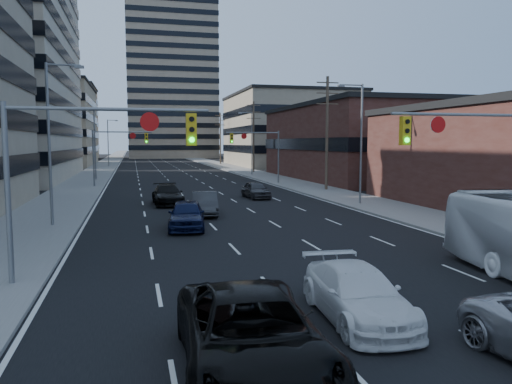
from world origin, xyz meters
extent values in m
plane|color=black|center=(0.00, 0.00, 0.00)|extent=(400.00, 400.00, 0.00)
cube|color=black|center=(0.00, 130.00, 0.01)|extent=(18.00, 300.00, 0.02)
cube|color=slate|center=(-11.50, 130.00, 0.07)|extent=(5.00, 300.00, 0.15)
cube|color=slate|center=(11.50, 130.00, 0.07)|extent=(5.00, 300.00, 0.15)
cube|color=gray|center=(-24.00, 100.00, 8.00)|extent=(20.00, 30.00, 16.00)
cube|color=#472119|center=(24.00, 50.00, 4.50)|extent=(20.00, 30.00, 9.00)
cube|color=gray|center=(25.00, 88.00, 7.00)|extent=(22.00, 28.00, 14.00)
cube|color=gray|center=(6.00, 150.00, 29.00)|extent=(26.00, 26.00, 58.00)
cube|color=#ADA089|center=(-28.00, 140.00, 10.00)|extent=(24.00, 24.00, 20.00)
cube|color=gray|center=(32.00, 130.00, 6.00)|extent=(22.00, 22.00, 12.00)
cylinder|color=slate|center=(-10.00, 8.00, 3.00)|extent=(0.18, 0.18, 6.00)
cylinder|color=slate|center=(-6.75, 8.00, 5.80)|extent=(6.50, 0.12, 0.12)
cube|color=gold|center=(-4.10, 8.00, 5.15)|extent=(0.35, 0.28, 1.10)
cylinder|color=black|center=(-4.10, 7.84, 5.50)|extent=(0.18, 0.06, 0.18)
cylinder|color=black|center=(-4.10, 7.84, 5.15)|extent=(0.18, 0.06, 0.18)
cylinder|color=#0CE526|center=(-4.10, 7.84, 4.80)|extent=(0.18, 0.06, 0.18)
cylinder|color=white|center=(-5.50, 7.97, 5.40)|extent=(0.64, 0.06, 0.64)
cylinder|color=slate|center=(6.75, 8.00, 5.80)|extent=(6.50, 0.12, 0.12)
cube|color=gold|center=(4.10, 8.00, 5.15)|extent=(0.35, 0.28, 1.10)
cylinder|color=black|center=(4.10, 7.84, 5.50)|extent=(0.18, 0.06, 0.18)
cylinder|color=black|center=(4.10, 7.84, 5.15)|extent=(0.18, 0.06, 0.18)
cylinder|color=#0CE526|center=(4.10, 7.84, 4.80)|extent=(0.18, 0.06, 0.18)
cylinder|color=white|center=(5.50, 7.97, 5.40)|extent=(0.64, 0.06, 0.64)
cylinder|color=slate|center=(-10.00, 45.00, 3.00)|extent=(0.18, 0.18, 6.00)
cylinder|color=slate|center=(-7.00, 45.00, 5.80)|extent=(6.00, 0.12, 0.12)
cube|color=gold|center=(-4.60, 45.00, 5.15)|extent=(0.35, 0.28, 1.10)
cylinder|color=black|center=(-4.60, 44.84, 5.50)|extent=(0.18, 0.06, 0.18)
cylinder|color=black|center=(-4.60, 44.84, 5.15)|extent=(0.18, 0.06, 0.18)
cylinder|color=#0CE526|center=(-4.60, 44.84, 4.80)|extent=(0.18, 0.06, 0.18)
cylinder|color=white|center=(-6.00, 44.97, 5.40)|extent=(0.64, 0.06, 0.64)
cylinder|color=slate|center=(10.00, 45.00, 3.00)|extent=(0.18, 0.18, 6.00)
cylinder|color=slate|center=(7.00, 45.00, 5.80)|extent=(6.00, 0.12, 0.12)
cube|color=gold|center=(4.60, 45.00, 5.15)|extent=(0.35, 0.28, 1.10)
cylinder|color=black|center=(4.60, 44.84, 5.50)|extent=(0.18, 0.06, 0.18)
cylinder|color=black|center=(4.60, 44.84, 5.15)|extent=(0.18, 0.06, 0.18)
cylinder|color=#0CE526|center=(4.60, 44.84, 4.80)|extent=(0.18, 0.06, 0.18)
cylinder|color=white|center=(6.00, 44.97, 5.40)|extent=(0.64, 0.06, 0.64)
cylinder|color=#4C3D2D|center=(12.20, 36.00, 5.50)|extent=(0.28, 0.28, 11.00)
cube|color=#4C3D2D|center=(12.20, 36.00, 10.40)|extent=(2.20, 0.10, 0.10)
cube|color=#4C3D2D|center=(12.20, 36.00, 9.40)|extent=(2.20, 0.10, 0.10)
cube|color=#4C3D2D|center=(12.20, 36.00, 8.40)|extent=(2.20, 0.10, 0.10)
cylinder|color=#4C3D2D|center=(12.20, 66.00, 5.50)|extent=(0.28, 0.28, 11.00)
cube|color=#4C3D2D|center=(12.20, 66.00, 10.40)|extent=(2.20, 0.10, 0.10)
cube|color=#4C3D2D|center=(12.20, 66.00, 9.40)|extent=(2.20, 0.10, 0.10)
cube|color=#4C3D2D|center=(12.20, 66.00, 8.40)|extent=(2.20, 0.10, 0.10)
cylinder|color=#4C3D2D|center=(12.20, 96.00, 5.50)|extent=(0.28, 0.28, 11.00)
cube|color=#4C3D2D|center=(12.20, 96.00, 10.40)|extent=(2.20, 0.10, 0.10)
cube|color=#4C3D2D|center=(12.20, 96.00, 9.40)|extent=(2.20, 0.10, 0.10)
cube|color=#4C3D2D|center=(12.20, 96.00, 8.40)|extent=(2.20, 0.10, 0.10)
cylinder|color=slate|center=(-10.50, 20.00, 4.50)|extent=(0.16, 0.16, 9.00)
cylinder|color=slate|center=(-9.60, 20.00, 8.90)|extent=(1.80, 0.10, 0.10)
cube|color=slate|center=(-8.80, 20.00, 8.82)|extent=(0.50, 0.22, 0.14)
cylinder|color=slate|center=(-10.50, 55.00, 4.50)|extent=(0.16, 0.16, 9.00)
cylinder|color=slate|center=(-9.60, 55.00, 8.90)|extent=(1.80, 0.10, 0.10)
cube|color=slate|center=(-8.80, 55.00, 8.82)|extent=(0.50, 0.22, 0.14)
cylinder|color=slate|center=(-10.50, 90.00, 4.50)|extent=(0.16, 0.16, 9.00)
cylinder|color=slate|center=(-9.60, 90.00, 8.90)|extent=(1.80, 0.10, 0.10)
cube|color=slate|center=(-8.80, 90.00, 8.82)|extent=(0.50, 0.22, 0.14)
cylinder|color=slate|center=(10.50, 25.00, 4.50)|extent=(0.16, 0.16, 9.00)
cylinder|color=slate|center=(9.60, 25.00, 8.90)|extent=(1.80, 0.10, 0.10)
cube|color=slate|center=(8.80, 25.00, 8.82)|extent=(0.50, 0.22, 0.14)
cylinder|color=slate|center=(10.50, 60.00, 4.50)|extent=(0.16, 0.16, 9.00)
cylinder|color=slate|center=(9.60, 60.00, 8.90)|extent=(1.80, 0.10, 0.10)
cube|color=slate|center=(8.80, 60.00, 8.82)|extent=(0.50, 0.22, 0.14)
imported|color=black|center=(-3.85, 0.12, 0.84)|extent=(3.11, 6.20, 1.68)
imported|color=white|center=(-0.37, 2.57, 0.70)|extent=(2.24, 4.95, 1.41)
imported|color=black|center=(-3.30, 17.59, 0.80)|extent=(2.46, 4.90, 1.60)
imported|color=#313134|center=(-1.60, 22.63, 0.75)|extent=(2.10, 4.72, 1.51)
imported|color=black|center=(-3.57, 28.72, 0.76)|extent=(2.26, 5.30, 1.52)
imported|color=#39393B|center=(3.97, 31.33, 0.71)|extent=(1.96, 4.28, 1.42)
camera|label=1|loc=(-6.10, -9.32, 4.71)|focal=35.00mm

